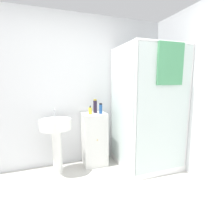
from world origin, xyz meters
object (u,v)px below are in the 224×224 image
sink (56,133)px  shampoo_bottle_blue (101,109)px  shampoo_bottle_tall_black (95,106)px  soap_dispenser (90,111)px

sink → shampoo_bottle_blue: 0.79m
shampoo_bottle_tall_black → sink: bearing=-168.0°
sink → soap_dispenser: bearing=4.8°
soap_dispenser → shampoo_bottle_tall_black: size_ratio=0.60×
sink → shampoo_bottle_blue: bearing=2.9°
soap_dispenser → shampoo_bottle_blue: 0.18m
shampoo_bottle_tall_black → shampoo_bottle_blue: size_ratio=1.33×
soap_dispenser → shampoo_bottle_blue: shampoo_bottle_blue is taller
shampoo_bottle_tall_black → shampoo_bottle_blue: shampoo_bottle_tall_black is taller
soap_dispenser → shampoo_bottle_tall_black: 0.15m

